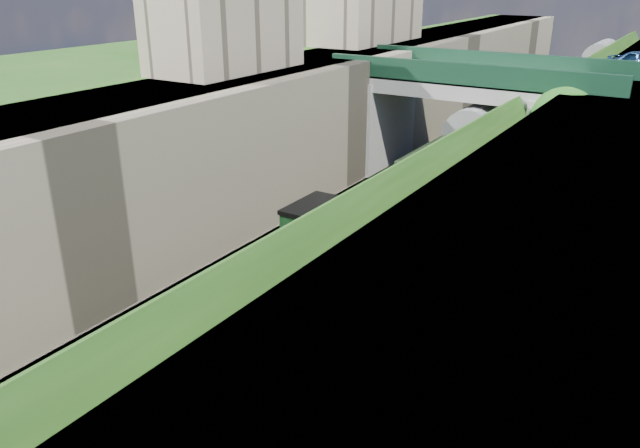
% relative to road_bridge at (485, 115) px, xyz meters
% --- Properties ---
extents(ground, '(160.00, 160.00, 0.00)m').
position_rel_road_bridge_xyz_m(ground, '(-0.94, -24.00, -4.08)').
color(ground, '#1E4714').
rests_on(ground, ground).
extents(trackbed, '(10.00, 90.00, 0.20)m').
position_rel_road_bridge_xyz_m(trackbed, '(-0.94, -4.00, -3.98)').
color(trackbed, '#473F38').
rests_on(trackbed, ground).
extents(retaining_wall, '(1.00, 90.00, 7.00)m').
position_rel_road_bridge_xyz_m(retaining_wall, '(-6.44, -4.00, -0.58)').
color(retaining_wall, '#756B56').
rests_on(retaining_wall, ground).
extents(street_plateau_left, '(6.00, 90.00, 7.00)m').
position_rel_road_bridge_xyz_m(street_plateau_left, '(-9.94, -4.00, -0.58)').
color(street_plateau_left, '#262628').
rests_on(street_plateau_left, ground).
extents(street_plateau_right, '(8.00, 90.00, 6.25)m').
position_rel_road_bridge_xyz_m(street_plateau_right, '(8.56, -4.00, -0.95)').
color(street_plateau_right, '#262628').
rests_on(street_plateau_right, ground).
extents(embankment_slope, '(4.61, 90.00, 6.36)m').
position_rel_road_bridge_xyz_m(embankment_slope, '(4.01, -3.92, -1.37)').
color(embankment_slope, '#1E4714').
rests_on(embankment_slope, ground).
extents(track_left, '(2.50, 90.00, 0.20)m').
position_rel_road_bridge_xyz_m(track_left, '(-2.94, -4.00, -3.83)').
color(track_left, black).
rests_on(track_left, trackbed).
extents(track_right, '(2.50, 90.00, 0.20)m').
position_rel_road_bridge_xyz_m(track_right, '(0.26, -4.00, -3.83)').
color(track_right, black).
rests_on(track_right, trackbed).
extents(road_bridge, '(16.00, 6.40, 7.25)m').
position_rel_road_bridge_xyz_m(road_bridge, '(0.00, 0.00, 0.00)').
color(road_bridge, gray).
rests_on(road_bridge, ground).
extents(building_near, '(4.00, 8.00, 4.00)m').
position_rel_road_bridge_xyz_m(building_near, '(-10.44, -10.00, 4.92)').
color(building_near, gray).
rests_on(building_near, street_plateau_left).
extents(tree, '(3.60, 3.80, 6.60)m').
position_rel_road_bridge_xyz_m(tree, '(4.97, -2.37, 0.57)').
color(tree, black).
rests_on(tree, ground).
extents(locomotive, '(3.10, 10.22, 3.83)m').
position_rel_road_bridge_xyz_m(locomotive, '(0.26, -20.44, -2.18)').
color(locomotive, black).
rests_on(locomotive, trackbed).
extents(tender, '(2.70, 6.00, 3.05)m').
position_rel_road_bridge_xyz_m(tender, '(0.26, -13.08, -2.46)').
color(tender, black).
rests_on(tender, trackbed).
extents(coach_front, '(2.90, 18.00, 3.70)m').
position_rel_road_bridge_xyz_m(coach_front, '(0.26, -0.48, -2.03)').
color(coach_front, black).
rests_on(coach_front, trackbed).
extents(coach_middle, '(2.90, 18.00, 3.70)m').
position_rel_road_bridge_xyz_m(coach_middle, '(0.26, 18.32, -2.03)').
color(coach_middle, black).
rests_on(coach_middle, trackbed).
extents(coach_rear, '(2.90, 18.00, 3.70)m').
position_rel_road_bridge_xyz_m(coach_rear, '(0.26, 37.12, -2.03)').
color(coach_rear, black).
rests_on(coach_rear, trackbed).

